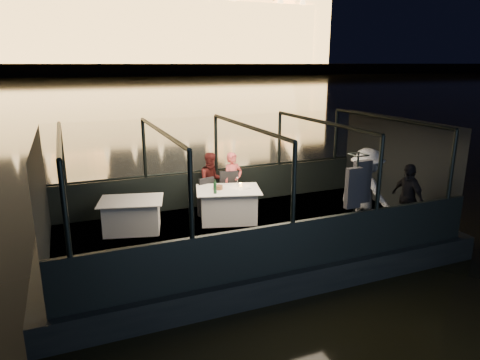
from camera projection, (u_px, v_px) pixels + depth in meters
name	position (u px, v px, depth m)	size (l,w,h in m)	color
river_water	(81.00, 86.00, 80.94)	(500.00, 500.00, 0.00)	black
boat_hull	(247.00, 251.00, 9.54)	(8.60, 4.40, 1.00)	black
boat_deck	(247.00, 231.00, 9.42)	(8.00, 4.00, 0.04)	black
gunwale_port	(217.00, 187.00, 11.08)	(8.00, 0.08, 0.90)	black
gunwale_starboard	(292.00, 246.00, 7.51)	(8.00, 0.08, 0.90)	black
cabin_glass_port	(216.00, 144.00, 10.78)	(8.00, 0.02, 1.40)	#99B2B2
cabin_glass_starboard	(294.00, 183.00, 7.21)	(8.00, 0.02, 1.40)	#99B2B2
cabin_roof_glass	(247.00, 126.00, 8.81)	(8.00, 4.00, 0.02)	#99B2B2
end_wall_fore	(42.00, 202.00, 7.64)	(0.02, 4.00, 2.30)	black
end_wall_aft	(395.00, 164.00, 10.58)	(0.02, 4.00, 2.30)	black
canopy_ribs	(247.00, 180.00, 9.11)	(8.00, 4.00, 2.30)	black
embankment	(67.00, 70.00, 196.68)	(400.00, 140.00, 6.00)	#423D33
dining_table_central	(228.00, 205.00, 9.90)	(1.45, 1.05, 0.77)	silver
dining_table_aft	(132.00, 214.00, 9.28)	(1.35, 0.97, 0.71)	white
chair_port_left	(209.00, 198.00, 10.17)	(0.42, 0.42, 0.90)	black
chair_port_right	(232.00, 195.00, 10.40)	(0.46, 0.46, 1.00)	black
coat_stand	(355.00, 207.00, 8.16)	(0.55, 0.44, 1.98)	black
person_woman_coral	(233.00, 180.00, 10.62)	(0.52, 0.35, 1.45)	#D64F4E
person_man_maroon	(212.00, 181.00, 10.56)	(0.70, 0.54, 1.46)	#441413
passenger_stripe	(365.00, 196.00, 8.99)	(1.22, 0.69, 1.88)	silver
passenger_dark	(407.00, 193.00, 9.21)	(0.89, 0.37, 1.50)	black
wine_bottle	(215.00, 187.00, 9.44)	(0.07, 0.07, 0.32)	#153A1F
bread_basket	(218.00, 187.00, 9.80)	(0.22, 0.22, 0.09)	brown
amber_candle	(241.00, 185.00, 10.00)	(0.06, 0.06, 0.08)	#F6A33D
plate_near	(246.00, 188.00, 9.90)	(0.22, 0.22, 0.01)	silver
plate_far	(217.00, 188.00, 9.88)	(0.22, 0.22, 0.01)	white
wine_glass_white	(216.00, 188.00, 9.55)	(0.06, 0.06, 0.19)	white
wine_glass_red	(237.00, 181.00, 10.14)	(0.06, 0.06, 0.18)	silver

